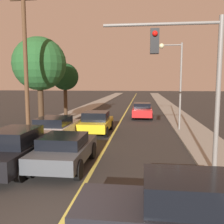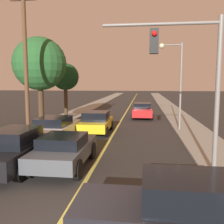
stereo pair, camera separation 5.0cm
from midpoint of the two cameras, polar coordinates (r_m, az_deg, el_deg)
name	(u,v)px [view 2 (the right image)]	position (r m, az deg, el deg)	size (l,w,h in m)	color
road_surface	(131,104)	(41.27, 4.41, 1.88)	(8.60, 80.00, 0.01)	#2D2B28
sidewalk_left	(98,103)	(41.90, -3.20, 2.04)	(2.50, 80.00, 0.12)	gray
sidewalk_right	(165,104)	(41.37, 12.12, 1.84)	(2.50, 80.00, 0.12)	gray
car_near_lane_front	(64,150)	(10.60, -10.72, -8.45)	(2.01, 4.16, 1.38)	#474C51
car_near_lane_second	(96,122)	(17.37, -3.49, -2.31)	(1.97, 4.22, 1.51)	gold
car_outer_lane_front	(17,148)	(11.05, -20.68, -7.76)	(1.85, 4.74, 1.65)	black
car_outer_lane_second	(55,129)	(14.97, -12.83, -3.90)	(2.01, 4.66, 1.53)	white
car_far_oncoming	(142,110)	(24.84, 7.03, 0.40)	(1.96, 4.61, 1.49)	red
car_crossing_right	(186,210)	(6.05, 16.78, -20.62)	(4.85, 1.86, 1.51)	black
traffic_signal_mast	(190,69)	(9.70, 17.62, 9.43)	(4.33, 0.42, 5.76)	slate
streetlamp_right	(175,74)	(18.54, 14.33, 8.52)	(1.66, 0.36, 6.17)	slate
utility_pole_left	(26,63)	(15.79, -19.03, 10.52)	(1.60, 0.24, 8.71)	#513823
tree_left_near	(65,77)	(25.62, -10.56, 7.82)	(2.68, 2.68, 5.30)	#3D2B1C
tree_left_far	(40,64)	(19.47, -16.13, 10.45)	(3.91, 3.91, 6.71)	#3D2B1C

